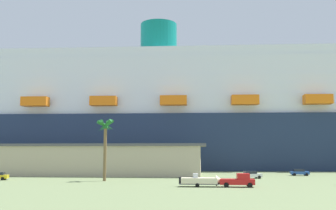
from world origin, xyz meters
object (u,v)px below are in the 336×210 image
Objects in this scene: parked_car_white_van at (251,175)px; parked_car_blue_suv at (299,172)px; small_boat_on_trailer at (203,181)px; palm_tree at (105,133)px; pickup_truck at (238,181)px; cruise_ship at (235,121)px.

parked_car_white_van is 16.89m from parked_car_blue_suv.
parked_car_white_van is at bearing 58.60° from small_boat_on_trailer.
pickup_truck is at bearing -28.03° from palm_tree.
palm_tree is at bearing 151.97° from pickup_truck.
parked_car_white_van is at bearing 72.74° from pickup_truck.
small_boat_on_trailer is at bearing -103.97° from cruise_ship.
parked_car_white_van is at bearing -144.23° from parked_car_blue_suv.
parked_car_blue_suv is at bearing 56.23° from pickup_truck.
pickup_truck is at bearing -4.45° from small_boat_on_trailer.
palm_tree is (-35.18, -54.96, -6.70)m from cruise_ship.
cruise_ship is at bearing 84.15° from parked_car_white_van.
cruise_ship is 71.03m from small_boat_on_trailer.
cruise_ship reaches higher than pickup_truck.
palm_tree is 2.75× the size of parked_car_blue_suv.
parked_car_white_van is (11.84, 19.40, -0.13)m from small_boat_on_trailer.
small_boat_on_trailer is at bearing -131.11° from parked_car_blue_suv.
small_boat_on_trailer is at bearing -33.91° from palm_tree.
cruise_ship reaches higher than parked_car_blue_suv.
palm_tree is (-18.43, 12.39, 8.43)m from small_boat_on_trailer.
small_boat_on_trailer is 23.75m from palm_tree.
parked_car_blue_suv is at bearing -76.99° from cruise_ship.
cruise_ship is 47.57× the size of parked_car_white_van.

